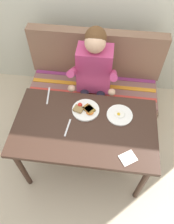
# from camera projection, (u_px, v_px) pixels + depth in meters

# --- Properties ---
(ground_plane) EXTENTS (8.00, 8.00, 0.00)m
(ground_plane) POSITION_uv_depth(u_px,v_px,m) (85.00, 162.00, 2.42)
(ground_plane) COLOR beige
(table) EXTENTS (1.20, 0.70, 0.73)m
(table) POSITION_uv_depth(u_px,v_px,m) (85.00, 131.00, 1.90)
(table) COLOR #37231A
(table) RESTS_ON ground
(couch) EXTENTS (1.44, 0.56, 1.00)m
(couch) POSITION_uv_depth(u_px,v_px,m) (94.00, 90.00, 2.60)
(couch) COLOR brown
(couch) RESTS_ON ground
(person) EXTENTS (0.45, 0.61, 1.21)m
(person) POSITION_uv_depth(u_px,v_px,m) (94.00, 75.00, 2.17)
(person) COLOR #B73A6D
(person) RESTS_ON ground
(plate_breakfast) EXTENTS (0.24, 0.24, 0.05)m
(plate_breakfast) POSITION_uv_depth(u_px,v_px,m) (86.00, 110.00, 1.91)
(plate_breakfast) COLOR white
(plate_breakfast) RESTS_ON table
(plate_eggs) EXTENTS (0.22, 0.22, 0.04)m
(plate_eggs) POSITION_uv_depth(u_px,v_px,m) (120.00, 115.00, 1.88)
(plate_eggs) COLOR white
(plate_eggs) RESTS_ON table
(napkin) EXTENTS (0.15, 0.15, 0.01)m
(napkin) POSITION_uv_depth(u_px,v_px,m) (128.00, 158.00, 1.65)
(napkin) COLOR silver
(napkin) RESTS_ON table
(fork) EXTENTS (0.03, 0.17, 0.00)m
(fork) POSITION_uv_depth(u_px,v_px,m) (68.00, 128.00, 1.82)
(fork) COLOR silver
(fork) RESTS_ON table
(knife) EXTENTS (0.04, 0.20, 0.00)m
(knife) POSITION_uv_depth(u_px,v_px,m) (48.00, 96.00, 2.02)
(knife) COLOR silver
(knife) RESTS_ON table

